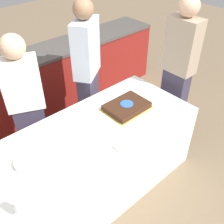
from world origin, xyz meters
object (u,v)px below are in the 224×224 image
(cake, at_px, (127,106))
(person_standing_back, at_px, (27,106))
(plate_stack, at_px, (27,162))
(wine_glass, at_px, (18,205))
(person_cutting_cake, at_px, (88,75))
(person_seated_right, at_px, (178,72))

(cake, height_order, person_standing_back, person_standing_back)
(cake, xyz_separation_m, plate_stack, (-1.11, 0.01, -0.01))
(cake, bearing_deg, wine_glass, -164.44)
(person_cutting_cake, height_order, person_standing_back, person_cutting_cake)
(cake, distance_m, plate_stack, 1.11)
(person_cutting_cake, distance_m, person_standing_back, 0.77)
(cake, height_order, person_seated_right, person_seated_right)
(cake, bearing_deg, person_seated_right, -2.65)
(plate_stack, height_order, wine_glass, wine_glass)
(plate_stack, bearing_deg, person_seated_right, -1.27)
(wine_glass, distance_m, person_cutting_cake, 1.70)
(person_standing_back, bearing_deg, person_seated_right, -179.87)
(person_standing_back, bearing_deg, wine_glass, 83.95)
(cake, relative_size, person_seated_right, 0.26)
(plate_stack, distance_m, person_seated_right, 1.89)
(person_cutting_cake, relative_size, person_standing_back, 1.10)
(person_cutting_cake, xyz_separation_m, person_standing_back, (-0.77, -0.00, -0.07))
(cake, xyz_separation_m, person_cutting_cake, (0.00, 0.64, 0.10))
(cake, distance_m, person_standing_back, 1.00)
(person_standing_back, bearing_deg, person_cutting_cake, -156.15)
(wine_glass, height_order, person_seated_right, person_seated_right)
(plate_stack, relative_size, person_seated_right, 0.11)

